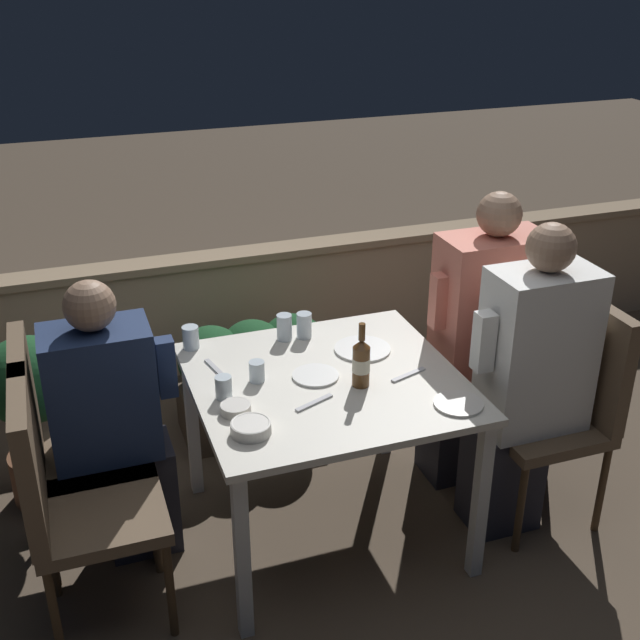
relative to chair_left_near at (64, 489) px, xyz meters
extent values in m
plane|color=brown|center=(1.02, 0.17, -0.58)|extent=(16.00, 16.00, 0.00)
cube|color=tan|center=(1.02, 1.64, -0.23)|extent=(9.00, 0.14, 0.70)
cube|color=#9E8466|center=(1.02, 1.64, 0.14)|extent=(9.00, 0.18, 0.04)
cube|color=silver|center=(1.02, 0.17, 0.14)|extent=(1.04, 0.99, 0.03)
cube|color=silver|center=(0.55, -0.28, -0.23)|extent=(0.05, 0.05, 0.71)
cube|color=silver|center=(1.49, -0.28, -0.23)|extent=(0.05, 0.05, 0.71)
cube|color=silver|center=(0.55, 0.61, -0.23)|extent=(0.05, 0.05, 0.71)
cube|color=silver|center=(1.49, 0.61, -0.23)|extent=(0.05, 0.05, 0.71)
cube|color=brown|center=(0.95, 1.02, -0.44)|extent=(0.77, 0.36, 0.28)
ellipsoid|color=#194723|center=(0.74, 1.02, -0.16)|extent=(0.34, 0.47, 0.33)
ellipsoid|color=#194723|center=(0.95, 1.02, -0.16)|extent=(0.34, 0.47, 0.33)
ellipsoid|color=#194723|center=(1.16, 1.02, -0.16)|extent=(0.34, 0.47, 0.33)
cube|color=brown|center=(0.11, 0.00, -0.13)|extent=(0.45, 0.45, 0.05)
cube|color=brown|center=(-0.09, 0.00, 0.15)|extent=(0.06, 0.45, 0.51)
cylinder|color=#47321E|center=(-0.09, -0.20, -0.37)|extent=(0.03, 0.03, 0.43)
cylinder|color=#47321E|center=(0.30, -0.20, -0.37)|extent=(0.03, 0.03, 0.43)
cylinder|color=#47321E|center=(-0.09, 0.20, -0.37)|extent=(0.03, 0.03, 0.43)
cylinder|color=#47321E|center=(0.30, 0.20, -0.37)|extent=(0.03, 0.03, 0.43)
cube|color=brown|center=(0.11, 0.34, -0.13)|extent=(0.45, 0.45, 0.05)
cube|color=brown|center=(-0.09, 0.34, 0.15)|extent=(0.06, 0.45, 0.51)
cylinder|color=#47321E|center=(-0.09, 0.14, -0.37)|extent=(0.03, 0.03, 0.43)
cylinder|color=#47321E|center=(0.30, 0.14, -0.37)|extent=(0.03, 0.03, 0.43)
cylinder|color=#47321E|center=(-0.09, 0.54, -0.37)|extent=(0.03, 0.03, 0.43)
cylinder|color=#47321E|center=(0.30, 0.54, -0.37)|extent=(0.03, 0.03, 0.43)
cube|color=#282833|center=(0.28, 0.34, -0.35)|extent=(0.28, 0.23, 0.48)
cube|color=navy|center=(0.18, 0.34, 0.16)|extent=(0.40, 0.26, 0.53)
cube|color=navy|center=(0.43, 0.34, 0.22)|extent=(0.07, 0.07, 0.24)
sphere|color=#99755B|center=(0.18, 0.34, 0.52)|extent=(0.19, 0.19, 0.19)
cube|color=brown|center=(1.91, -0.03, -0.13)|extent=(0.45, 0.45, 0.05)
cube|color=brown|center=(2.11, -0.03, 0.15)|extent=(0.06, 0.45, 0.51)
cylinder|color=#47321E|center=(1.71, -0.22, -0.37)|extent=(0.03, 0.03, 0.43)
cylinder|color=#47321E|center=(2.11, -0.22, -0.37)|extent=(0.03, 0.03, 0.43)
cylinder|color=#47321E|center=(1.71, 0.17, -0.37)|extent=(0.03, 0.03, 0.43)
cylinder|color=#47321E|center=(2.11, 0.17, -0.37)|extent=(0.03, 0.03, 0.43)
cube|color=#282833|center=(1.74, -0.03, -0.35)|extent=(0.29, 0.23, 0.48)
cube|color=white|center=(1.84, -0.03, 0.23)|extent=(0.41, 0.26, 0.68)
cube|color=white|center=(1.59, -0.03, 0.31)|extent=(0.07, 0.07, 0.24)
sphere|color=#99755B|center=(1.84, -0.03, 0.67)|extent=(0.19, 0.19, 0.19)
cube|color=brown|center=(1.92, 0.36, -0.13)|extent=(0.45, 0.45, 0.05)
cube|color=brown|center=(2.12, 0.36, 0.15)|extent=(0.06, 0.45, 0.51)
cylinder|color=#47321E|center=(1.72, 0.16, -0.37)|extent=(0.03, 0.03, 0.43)
cylinder|color=#47321E|center=(2.11, 0.16, -0.37)|extent=(0.03, 0.03, 0.43)
cylinder|color=#47321E|center=(1.72, 0.55, -0.37)|extent=(0.03, 0.03, 0.43)
cylinder|color=#47321E|center=(2.11, 0.55, -0.37)|extent=(0.03, 0.03, 0.43)
cube|color=#282833|center=(1.75, 0.36, -0.35)|extent=(0.33, 0.23, 0.48)
cube|color=#E07A66|center=(1.85, 0.36, 0.24)|extent=(0.46, 0.26, 0.69)
cube|color=#E07A66|center=(1.60, 0.36, 0.32)|extent=(0.07, 0.07, 0.24)
sphere|color=#99755B|center=(1.85, 0.36, 0.68)|extent=(0.19, 0.19, 0.19)
cylinder|color=brown|center=(1.13, 0.08, 0.24)|extent=(0.07, 0.07, 0.16)
cylinder|color=beige|center=(1.13, 0.08, 0.24)|extent=(0.07, 0.07, 0.06)
cone|color=brown|center=(1.13, 0.08, 0.33)|extent=(0.07, 0.07, 0.03)
cylinder|color=brown|center=(1.13, 0.08, 0.38)|extent=(0.03, 0.03, 0.07)
cylinder|color=white|center=(1.24, 0.34, 0.16)|extent=(0.24, 0.24, 0.01)
cylinder|color=white|center=(0.98, 0.19, 0.16)|extent=(0.18, 0.18, 0.01)
cylinder|color=silver|center=(1.41, -0.18, 0.16)|extent=(0.18, 0.18, 0.01)
cylinder|color=beige|center=(0.62, 0.04, 0.17)|extent=(0.11, 0.11, 0.04)
torus|color=beige|center=(0.62, 0.04, 0.19)|extent=(0.11, 0.11, 0.01)
cylinder|color=silver|center=(0.64, -0.11, 0.18)|extent=(0.14, 0.14, 0.04)
torus|color=silver|center=(0.64, -0.11, 0.19)|extent=(0.14, 0.14, 0.01)
cylinder|color=silver|center=(0.96, 0.55, 0.21)|extent=(0.07, 0.07, 0.11)
cylinder|color=silver|center=(0.61, 0.16, 0.20)|extent=(0.06, 0.06, 0.09)
cylinder|color=silver|center=(0.57, 0.60, 0.20)|extent=(0.07, 0.07, 0.10)
cylinder|color=silver|center=(1.05, 0.54, 0.21)|extent=(0.07, 0.07, 0.11)
cylinder|color=silver|center=(0.76, 0.24, 0.20)|extent=(0.06, 0.06, 0.08)
cube|color=silver|center=(0.62, 0.38, 0.16)|extent=(0.06, 0.17, 0.01)
cube|color=silver|center=(0.91, 0.01, 0.16)|extent=(0.16, 0.08, 0.01)
cube|color=silver|center=(1.33, 0.08, 0.16)|extent=(0.17, 0.07, 0.01)
cylinder|color=brown|center=(-0.10, 0.80, -0.47)|extent=(0.29, 0.29, 0.23)
cylinder|color=#47331E|center=(-0.10, 0.80, -0.25)|extent=(0.04, 0.04, 0.21)
ellipsoid|color=#194723|center=(-0.10, 0.80, 0.02)|extent=(0.41, 0.41, 0.37)
camera|label=1|loc=(0.09, -2.40, 1.71)|focal=45.00mm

